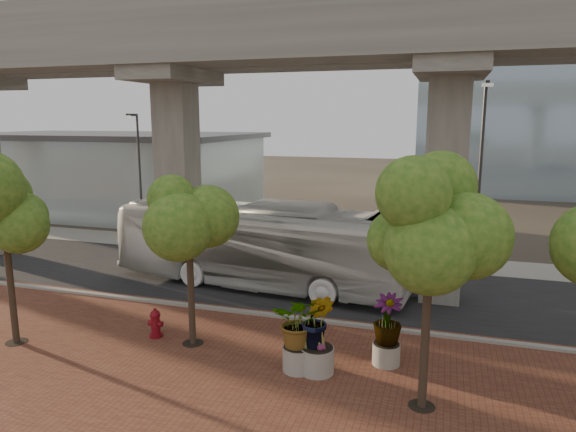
% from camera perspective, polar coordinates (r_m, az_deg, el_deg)
% --- Properties ---
extents(ground, '(160.00, 160.00, 0.00)m').
position_cam_1_polar(ground, '(21.58, -0.07, -9.34)').
color(ground, '#322C24').
rests_on(ground, ground).
extents(brick_plaza, '(70.00, 13.00, 0.06)m').
position_cam_1_polar(brick_plaza, '(14.82, -9.89, -19.28)').
color(brick_plaza, brown).
rests_on(brick_plaza, ground).
extents(asphalt_road, '(90.00, 8.00, 0.04)m').
position_cam_1_polar(asphalt_road, '(23.38, 1.41, -7.69)').
color(asphalt_road, black).
rests_on(asphalt_road, ground).
extents(curb_strip, '(70.00, 0.25, 0.16)m').
position_cam_1_polar(curb_strip, '(19.78, -1.83, -11.02)').
color(curb_strip, gray).
rests_on(curb_strip, ground).
extents(far_sidewalk, '(90.00, 3.00, 0.06)m').
position_cam_1_polar(far_sidewalk, '(28.49, 4.45, -4.31)').
color(far_sidewalk, gray).
rests_on(far_sidewalk, ground).
extents(transit_viaduct, '(72.00, 5.60, 12.40)m').
position_cam_1_polar(transit_viaduct, '(22.19, 1.50, 10.42)').
color(transit_viaduct, gray).
rests_on(transit_viaduct, ground).
extents(station_pavilion, '(23.00, 13.00, 6.30)m').
position_cam_1_polar(station_pavilion, '(44.11, -19.07, 4.69)').
color(station_pavilion, '#AFC2C8').
rests_on(station_pavilion, ground).
extents(transit_bus, '(13.76, 4.66, 3.76)m').
position_cam_1_polar(transit_bus, '(22.91, -3.25, -3.25)').
color(transit_bus, silver).
rests_on(transit_bus, ground).
extents(fire_hydrant, '(0.51, 0.46, 1.01)m').
position_cam_1_polar(fire_hydrant, '(18.44, -14.51, -11.46)').
color(fire_hydrant, maroon).
rests_on(fire_hydrant, ground).
extents(planter_front, '(2.10, 2.10, 2.31)m').
position_cam_1_polar(planter_front, '(15.34, 1.19, -12.06)').
color(planter_front, gray).
rests_on(planter_front, ground).
extents(planter_right, '(2.06, 2.06, 2.20)m').
position_cam_1_polar(planter_right, '(16.00, 10.97, -11.56)').
color(planter_right, gray).
rests_on(planter_right, ground).
extents(planter_left, '(2.22, 2.22, 2.44)m').
position_cam_1_polar(planter_left, '(15.20, 3.29, -11.97)').
color(planter_left, '#A39E93').
rests_on(planter_left, ground).
extents(street_tree_far_west, '(3.77, 3.77, 6.24)m').
position_cam_1_polar(street_tree_far_west, '(18.69, -29.12, 0.60)').
color(street_tree_far_west, '#403124').
rests_on(street_tree_far_west, ground).
extents(street_tree_near_west, '(3.25, 3.25, 5.71)m').
position_cam_1_polar(street_tree_near_west, '(16.59, -11.01, -0.36)').
color(street_tree_near_west, '#403124').
rests_on(street_tree_near_west, ground).
extents(street_tree_near_east, '(3.63, 3.63, 6.42)m').
position_cam_1_polar(street_tree_near_east, '(12.93, 15.61, -1.30)').
color(street_tree_near_east, '#403124').
rests_on(street_tree_near_east, ground).
extents(streetlamp_west, '(0.38, 1.11, 7.66)m').
position_cam_1_polar(streetlamp_west, '(30.69, -16.26, 4.82)').
color(streetlamp_west, '#2C2C31').
rests_on(streetlamp_west, ground).
extents(streetlamp_east, '(0.44, 1.30, 8.98)m').
position_cam_1_polar(streetlamp_east, '(24.86, 20.60, 5.04)').
color(streetlamp_east, '#2F2F34').
rests_on(streetlamp_east, ground).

